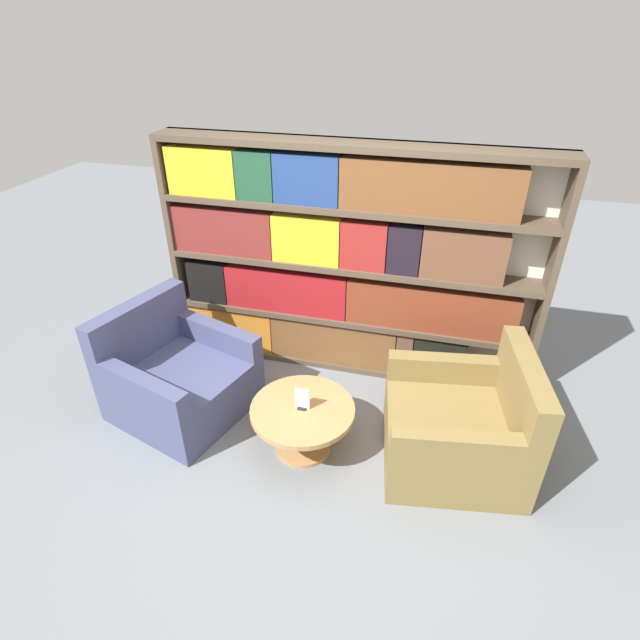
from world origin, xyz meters
The scene contains 6 objects.
ground_plane centered at (0.00, 0.00, 0.00)m, with size 14.00×14.00×0.00m, color slate.
bookshelf centered at (-0.07, 1.45, 0.96)m, with size 3.08×0.30×1.95m.
armchair_left centered at (-1.16, 0.52, 0.28)m, with size 1.15×1.14×0.86m.
armchair_right centered at (1.01, 0.51, 0.28)m, with size 1.06×1.04×0.86m.
coffee_table centered at (-0.07, 0.33, 0.28)m, with size 0.74×0.74×0.39m.
table_sign centered at (-0.07, 0.33, 0.46)m, with size 0.10×0.06×0.16m.
Camera 1 is at (0.72, -2.19, 2.74)m, focal length 28.00 mm.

